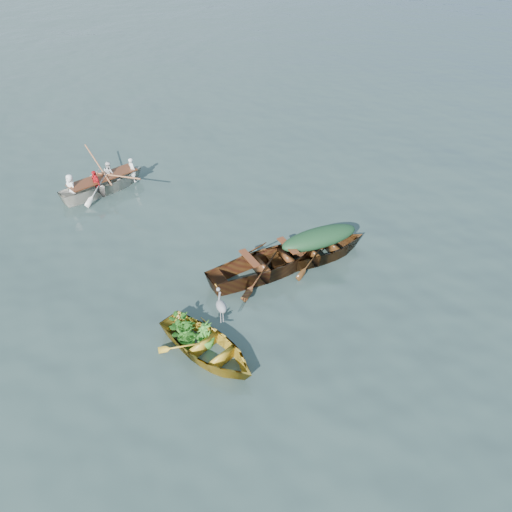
# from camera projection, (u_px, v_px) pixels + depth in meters

# --- Properties ---
(ground) EXTENTS (140.00, 140.00, 0.00)m
(ground) POSITION_uv_depth(u_px,v_px,m) (268.00, 350.00, 11.56)
(ground) COLOR #30433F
(ground) RESTS_ON ground
(yellow_dinghy) EXTENTS (2.77, 3.68, 0.92)m
(yellow_dinghy) POSITION_uv_depth(u_px,v_px,m) (208.00, 355.00, 11.44)
(yellow_dinghy) COLOR gold
(yellow_dinghy) RESTS_ON ground
(green_tarp_boat) EXTENTS (4.39, 1.57, 1.01)m
(green_tarp_boat) POSITION_uv_depth(u_px,v_px,m) (317.00, 259.00, 14.45)
(green_tarp_boat) COLOR #452810
(green_tarp_boat) RESTS_ON ground
(open_wooden_boat) EXTENTS (5.11, 2.08, 1.20)m
(open_wooden_boat) POSITION_uv_depth(u_px,v_px,m) (268.00, 273.00, 13.89)
(open_wooden_boat) COLOR #503014
(open_wooden_boat) RESTS_ON ground
(rowed_boat) EXTENTS (4.63, 2.79, 1.07)m
(rowed_boat) POSITION_uv_depth(u_px,v_px,m) (105.00, 191.00, 17.71)
(rowed_boat) COLOR white
(rowed_boat) RESTS_ON ground
(green_tarp_cover) EXTENTS (2.41, 0.86, 0.52)m
(green_tarp_cover) POSITION_uv_depth(u_px,v_px,m) (319.00, 237.00, 14.00)
(green_tarp_cover) COLOR #173921
(green_tarp_cover) RESTS_ON green_tarp_boat
(thwart_benches) EXTENTS (2.57, 1.19, 0.04)m
(thwart_benches) POSITION_uv_depth(u_px,v_px,m) (269.00, 256.00, 13.52)
(thwart_benches) COLOR #562814
(thwart_benches) RESTS_ON open_wooden_boat
(heron) EXTENTS (0.42, 0.48, 0.92)m
(heron) POSITION_uv_depth(u_px,v_px,m) (222.00, 312.00, 11.26)
(heron) COLOR gray
(heron) RESTS_ON yellow_dinghy
(dinghy_weeds) EXTENTS (1.02, 1.11, 0.60)m
(dinghy_weeds) POSITION_uv_depth(u_px,v_px,m) (190.00, 319.00, 11.31)
(dinghy_weeds) COLOR #236A1B
(dinghy_weeds) RESTS_ON yellow_dinghy
(rowers) EXTENTS (3.33, 2.20, 0.76)m
(rowers) POSITION_uv_depth(u_px,v_px,m) (101.00, 168.00, 17.18)
(rowers) COLOR white
(rowers) RESTS_ON rowed_boat
(oars) EXTENTS (1.47, 2.65, 0.06)m
(oars) POSITION_uv_depth(u_px,v_px,m) (103.00, 177.00, 17.38)
(oars) COLOR #A1633D
(oars) RESTS_ON rowed_boat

